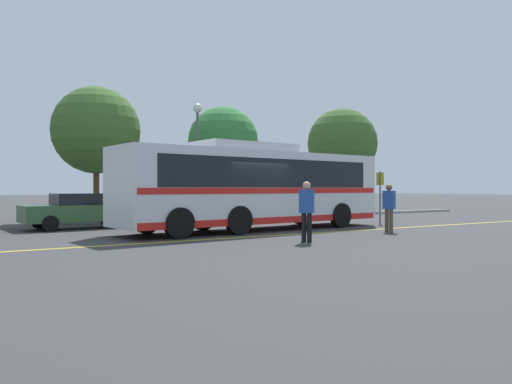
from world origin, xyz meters
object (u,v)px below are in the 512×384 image
at_px(tree_1, 96,130).
at_px(tree_3, 342,143).
at_px(pedestrian_1, 389,205).
at_px(parked_car_1, 80,211).
at_px(pedestrian_0, 307,207).
at_px(tree_2, 223,142).
at_px(transit_bus, 256,186).
at_px(street_lamp, 197,137).
at_px(bus_stop_sign, 380,191).

xyz_separation_m(tree_1, tree_3, (17.79, 2.50, 0.42)).
distance_m(pedestrian_1, tree_3, 17.66).
relative_size(parked_car_1, pedestrian_0, 2.50).
bearing_deg(tree_2, transit_bus, -110.48).
xyz_separation_m(transit_bus, tree_1, (-3.96, 8.10, 2.67)).
distance_m(transit_bus, street_lamp, 7.35).
bearing_deg(parked_car_1, transit_bus, 47.25).
distance_m(parked_car_1, tree_3, 20.78).
relative_size(tree_1, tree_3, 0.89).
bearing_deg(pedestrian_0, transit_bus, 128.04).
distance_m(parked_car_1, tree_1, 5.51).
relative_size(pedestrian_1, tree_1, 0.27).
xyz_separation_m(tree_2, tree_3, (10.57, 1.88, 0.56)).
bearing_deg(bus_stop_sign, parked_car_1, -115.78).
relative_size(bus_stop_sign, tree_3, 0.33).
bearing_deg(pedestrian_1, tree_1, -164.07).
distance_m(tree_1, tree_2, 7.24).
bearing_deg(parked_car_1, tree_3, 103.05).
relative_size(transit_bus, tree_3, 1.59).
bearing_deg(tree_3, bus_stop_sign, -124.25).
xyz_separation_m(pedestrian_1, tree_1, (-7.62, 11.43, 3.37)).
relative_size(parked_car_1, tree_3, 0.62).
bearing_deg(tree_2, tree_3, 10.09).
bearing_deg(tree_2, pedestrian_0, -107.94).
bearing_deg(tree_1, tree_2, 4.92).
bearing_deg(tree_1, bus_stop_sign, -38.06).
bearing_deg(parked_car_1, tree_1, 152.32).
height_order(parked_car_1, tree_3, tree_3).
bearing_deg(transit_bus, tree_2, 153.79).
bearing_deg(bus_stop_sign, pedestrian_1, -47.49).
bearing_deg(tree_3, pedestrian_0, -134.53).
relative_size(transit_bus, parked_car_1, 2.55).
bearing_deg(bus_stop_sign, transit_bus, -96.70).
xyz_separation_m(tree_1, tree_2, (7.21, 0.62, -0.14)).
relative_size(pedestrian_1, tree_2, 0.28).
xyz_separation_m(parked_car_1, tree_2, (8.81, 4.43, 3.51)).
bearing_deg(bus_stop_sign, tree_2, -165.38).
bearing_deg(street_lamp, tree_3, 15.99).
height_order(bus_stop_sign, street_lamp, street_lamp).
bearing_deg(street_lamp, parked_car_1, -157.93).
height_order(tree_2, tree_3, tree_3).
distance_m(pedestrian_1, bus_stop_sign, 4.34).
height_order(pedestrian_0, pedestrian_1, pedestrian_0).
relative_size(pedestrian_0, tree_2, 0.29).
bearing_deg(pedestrian_1, pedestrian_0, -93.80).
distance_m(parked_car_1, tree_2, 10.46).
relative_size(pedestrian_0, tree_1, 0.28).
relative_size(transit_bus, street_lamp, 1.95).
height_order(pedestrian_0, bus_stop_sign, bus_stop_sign).
bearing_deg(tree_3, transit_bus, -142.52).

